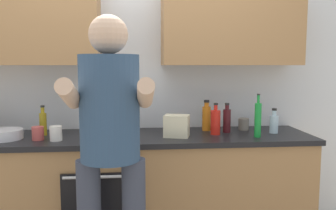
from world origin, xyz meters
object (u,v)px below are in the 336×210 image
Objects in this scene: bottle_vinegar at (88,121)px; cup_coffee at (56,133)px; person_standing at (110,140)px; bottle_hotsauce at (215,122)px; bottle_water at (274,123)px; bottle_syrup at (133,121)px; cup_stoneware at (244,124)px; bottle_oil at (43,123)px; grocery_bag_rice at (177,126)px; cup_ceramic at (38,133)px; bottle_juice at (206,117)px; bottle_soda at (258,119)px; bottle_wine at (227,120)px; mixing_bowl at (4,134)px.

bottle_vinegar is 0.30m from cup_coffee.
person_standing is 6.46× the size of bottle_vinegar.
bottle_hotsauce is 0.49m from bottle_water.
bottle_syrup is 2.35× the size of cup_stoneware.
cup_coffee is at bearing -56.39° from bottle_oil.
bottle_oil reaches higher than grocery_bag_rice.
cup_ceramic is at bearing -176.41° from bottle_hotsauce.
bottle_juice is 0.45m from bottle_soda.
person_standing is 0.74m from cup_coffee.
bottle_oil is 0.35m from bottle_vinegar.
bottle_oil is at bearing 179.16° from bottle_wine.
person_standing is 17.44× the size of cup_stoneware.
bottle_hotsauce is 1.61m from mixing_bowl.
cup_coffee is (-0.44, 0.59, -0.07)m from person_standing.
bottle_water is 0.24m from bottle_soda.
grocery_bag_rice is (-0.43, -0.13, -0.02)m from bottle_wine.
bottle_hotsauce is 1.35× the size of grocery_bag_rice.
grocery_bag_rice reaches higher than cup_coffee.
person_standing is 1.08m from mixing_bowl.
person_standing is at bearing -54.33° from bottle_oil.
person_standing is at bearing -39.18° from mixing_bowl.
bottle_vinegar is 2.70× the size of cup_stoneware.
person_standing is at bearing -125.18° from grocery_bag_rice.
bottle_vinegar reaches higher than bottle_water.
bottle_water is at bearing 4.90° from grocery_bag_rice.
bottle_soda is at bearing -16.13° from bottle_syrup.
bottle_juice is 0.97× the size of bottle_vinegar.
cup_coffee is 1.09× the size of cup_stoneware.
cup_ceramic reaches higher than cup_stoneware.
bottle_syrup is at bearing -177.72° from bottle_juice.
bottle_syrup is at bearing -178.57° from cup_stoneware.
bottle_hotsauce reaches higher than bottle_wine.
mixing_bowl is at bearing -172.66° from bottle_juice.
bottle_water is at bearing -17.07° from bottle_juice.
cup_coffee is at bearing -14.19° from cup_ceramic.
bottle_hotsauce is at bearing 3.59° from cup_ceramic.
bottle_oil is at bearing -177.47° from cup_stoneware.
bottle_oil reaches higher than bottle_syrup.
mixing_bowl is (-1.61, -0.03, -0.07)m from bottle_hotsauce.
bottle_syrup is 0.74m from cup_ceramic.
grocery_bag_rice is (1.03, 0.03, 0.03)m from cup_ceramic.
bottle_hotsauce is 1.04× the size of bottle_wine.
person_standing is 0.87m from bottle_syrup.
bottle_hotsauce reaches higher than cup_stoneware.
bottle_oil is 0.71m from bottle_syrup.
bottle_water reaches higher than mixing_bowl.
bottle_water is 1.08× the size of grocery_bag_rice.
bottle_soda is at bearing -143.09° from bottle_water.
bottle_juice is at bearing 138.39° from bottle_soda.
bottle_juice is 1.28× the size of bottle_water.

